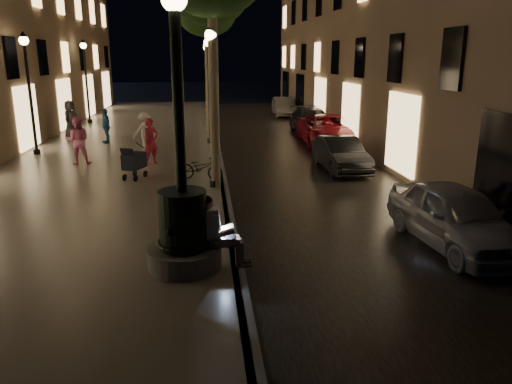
{
  "coord_description": "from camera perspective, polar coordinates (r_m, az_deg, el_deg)",
  "views": [
    {
      "loc": [
        -0.56,
        -6.88,
        4.09
      ],
      "look_at": [
        0.47,
        3.0,
        1.37
      ],
      "focal_mm": 35.0,
      "sensor_mm": 36.0,
      "label": 1
    }
  ],
  "objects": [
    {
      "name": "lamp_curb_d",
      "position": [
        38.89,
        -5.71,
        13.99
      ],
      "size": [
        0.36,
        0.36,
        4.81
      ],
      "color": "black",
      "rests_on": "promenade"
    },
    {
      "name": "stroller",
      "position": [
        16.62,
        -13.77,
        3.45
      ],
      "size": [
        0.76,
        1.16,
        1.19
      ],
      "rotation": [
        0.0,
        0.0,
        -0.38
      ],
      "color": "black",
      "rests_on": "promenade"
    },
    {
      "name": "cobble_lane",
      "position": [
        22.54,
        3.27,
        4.87
      ],
      "size": [
        6.0,
        45.0,
        0.02
      ],
      "primitive_type": "cube",
      "color": "black",
      "rests_on": "ground"
    },
    {
      "name": "bicycle",
      "position": [
        16.17,
        -6.33,
        2.76
      ],
      "size": [
        1.6,
        1.07,
        0.8
      ],
      "primitive_type": "imported",
      "rotation": [
        0.0,
        0.0,
        1.17
      ],
      "color": "black",
      "rests_on": "promenade"
    },
    {
      "name": "car_second",
      "position": [
        18.5,
        9.65,
        4.27
      ],
      "size": [
        1.42,
        3.75,
        1.22
      ],
      "primitive_type": "imported",
      "rotation": [
        0.0,
        0.0,
        0.03
      ],
      "color": "black",
      "rests_on": "ground"
    },
    {
      "name": "tree_third",
      "position": [
        26.96,
        -5.69,
        19.61
      ],
      "size": [
        3.0,
        3.0,
        7.2
      ],
      "color": "#6B604C",
      "rests_on": "promenade"
    },
    {
      "name": "tree_far",
      "position": [
        32.97,
        -5.64,
        19.33
      ],
      "size": [
        3.0,
        3.0,
        7.5
      ],
      "color": "#6B604C",
      "rests_on": "promenade"
    },
    {
      "name": "ground",
      "position": [
        22.27,
        -4.4,
        4.7
      ],
      "size": [
        120.0,
        120.0,
        0.0
      ],
      "primitive_type": "plane",
      "color": "black",
      "rests_on": "ground"
    },
    {
      "name": "car_rear",
      "position": [
        27.22,
        6.4,
        8.03
      ],
      "size": [
        1.92,
        4.69,
        1.36
      ],
      "primitive_type": "imported",
      "rotation": [
        0.0,
        0.0,
        -0.0
      ],
      "color": "#2A2B2F",
      "rests_on": "ground"
    },
    {
      "name": "pedestrian_red",
      "position": [
        18.8,
        -11.91,
        5.69
      ],
      "size": [
        0.73,
        0.72,
        1.7
      ],
      "primitive_type": "imported",
      "rotation": [
        0.0,
        0.0,
        0.73
      ],
      "color": "#AF2339",
      "rests_on": "promenade"
    },
    {
      "name": "curb_strip",
      "position": [
        22.25,
        -4.41,
        4.95
      ],
      "size": [
        0.25,
        45.0,
        0.2
      ],
      "primitive_type": "cube",
      "color": "#59595B",
      "rests_on": "ground"
    },
    {
      "name": "lamp_curb_a",
      "position": [
        14.91,
        -5.03,
        11.99
      ],
      "size": [
        0.36,
        0.36,
        4.81
      ],
      "color": "black",
      "rests_on": "promenade"
    },
    {
      "name": "lamp_curb_c",
      "position": [
        30.89,
        -5.6,
        13.67
      ],
      "size": [
        0.36,
        0.36,
        4.81
      ],
      "color": "black",
      "rests_on": "promenade"
    },
    {
      "name": "seated_man_laptop",
      "position": [
        9.43,
        -4.54,
        -4.28
      ],
      "size": [
        1.03,
        0.35,
        1.4
      ],
      "color": "tan",
      "rests_on": "promenade"
    },
    {
      "name": "lamp_left_b",
      "position": [
        21.99,
        -24.59,
        11.75
      ],
      "size": [
        0.36,
        0.36,
        4.81
      ],
      "color": "black",
      "rests_on": "promenade"
    },
    {
      "name": "pedestrian_pink",
      "position": [
        19.49,
        -19.72,
        5.6
      ],
      "size": [
        0.95,
        0.78,
        1.79
      ],
      "primitive_type": "imported",
      "rotation": [
        0.0,
        0.0,
        3.27
      ],
      "color": "pink",
      "rests_on": "promenade"
    },
    {
      "name": "car_front",
      "position": [
        11.77,
        21.86,
        -2.61
      ],
      "size": [
        1.96,
        4.16,
        1.37
      ],
      "primitive_type": "imported",
      "rotation": [
        0.0,
        0.0,
        0.09
      ],
      "color": "#A4A8AB",
      "rests_on": "ground"
    },
    {
      "name": "car_third",
      "position": [
        23.75,
        8.24,
        6.98
      ],
      "size": [
        2.44,
        5.13,
        1.41
      ],
      "primitive_type": "imported",
      "rotation": [
        0.0,
        0.0,
        -0.02
      ],
      "color": "maroon",
      "rests_on": "ground"
    },
    {
      "name": "car_fifth",
      "position": [
        35.52,
        3.19,
        9.72
      ],
      "size": [
        1.48,
        3.91,
        1.28
      ],
      "primitive_type": "imported",
      "rotation": [
        0.0,
        0.0,
        -0.03
      ],
      "color": "#A3A39E",
      "rests_on": "ground"
    },
    {
      "name": "lamp_left_c",
      "position": [
        31.64,
        -18.91,
        12.98
      ],
      "size": [
        0.36,
        0.36,
        4.81
      ],
      "color": "black",
      "rests_on": "promenade"
    },
    {
      "name": "lamp_curb_b",
      "position": [
        22.9,
        -5.41,
        13.12
      ],
      "size": [
        0.36,
        0.36,
        4.81
      ],
      "color": "black",
      "rests_on": "promenade"
    },
    {
      "name": "fountain_lamppost",
      "position": [
        9.35,
        -8.35,
        -2.77
      ],
      "size": [
        1.4,
        1.4,
        5.21
      ],
      "color": "#59595B",
      "rests_on": "promenade"
    },
    {
      "name": "pedestrian_dark",
      "position": [
        25.91,
        -20.43,
        7.77
      ],
      "size": [
        0.83,
        1.03,
        1.82
      ],
      "primitive_type": "imported",
      "rotation": [
        0.0,
        0.0,
        1.25
      ],
      "color": "#36363C",
      "rests_on": "promenade"
    },
    {
      "name": "promenade",
      "position": [
        22.51,
        -14.67,
        4.62
      ],
      "size": [
        8.0,
        45.0,
        0.2
      ],
      "primitive_type": "cube",
      "color": "slate",
      "rests_on": "ground"
    },
    {
      "name": "pedestrian_blue",
      "position": [
        24.0,
        -16.79,
        7.25
      ],
      "size": [
        0.76,
        0.99,
        1.57
      ],
      "primitive_type": "imported",
      "rotation": [
        0.0,
        0.0,
        5.18
      ],
      "color": "#255588",
      "rests_on": "promenade"
    },
    {
      "name": "pedestrian_white",
      "position": [
        21.99,
        -12.61,
        6.85
      ],
      "size": [
        1.17,
        0.98,
        1.58
      ],
      "primitive_type": "imported",
      "rotation": [
        0.0,
        0.0,
        3.6
      ],
      "color": "silver",
      "rests_on": "promenade"
    }
  ]
}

